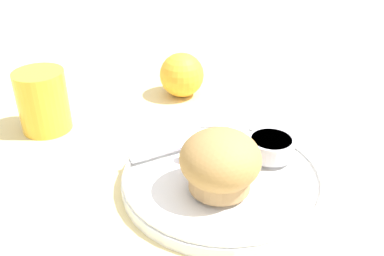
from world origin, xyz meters
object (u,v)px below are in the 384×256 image
object	(u,v)px
muffin	(220,163)
orange_fruit	(182,75)
butter_knife	(191,142)
juice_glass	(43,101)

from	to	relation	value
muffin	orange_fruit	xyz separation A→B (m)	(0.12, 0.25, -0.02)
butter_knife	orange_fruit	world-z (taller)	orange_fruit
muffin	butter_knife	bearing A→B (deg)	73.50
butter_knife	juice_glass	size ratio (longest dim) A/B	1.91
muffin	juice_glass	world-z (taller)	same
orange_fruit	juice_glass	bearing A→B (deg)	174.25
butter_knife	juice_glass	bearing A→B (deg)	132.88
orange_fruit	juice_glass	distance (m)	0.23
orange_fruit	butter_knife	bearing A→B (deg)	-120.61
muffin	juice_glass	size ratio (longest dim) A/B	1.00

